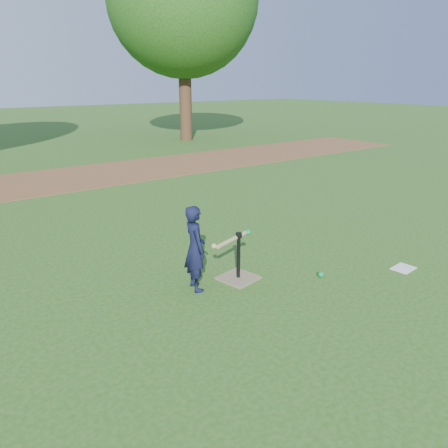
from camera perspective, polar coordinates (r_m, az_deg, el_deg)
ground at (r=5.48m, az=5.25°, el=-7.65°), size 80.00×80.00×0.00m
dirt_strip at (r=11.85m, az=-19.98°, el=5.60°), size 24.00×3.00×0.01m
child at (r=5.13m, az=-3.80°, el=-3.18°), size 0.33×0.43×1.04m
wiffle_ball_ground at (r=5.72m, az=12.55°, el=-6.44°), size 0.08×0.08×0.08m
clipboard at (r=6.32m, az=22.38°, el=-5.36°), size 0.32×0.25×0.01m
batting_tee at (r=5.53m, az=1.89°, el=-6.10°), size 0.50×0.50×0.61m
swing_action at (r=5.31m, az=1.28°, el=-1.92°), size 0.72×0.27×0.08m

